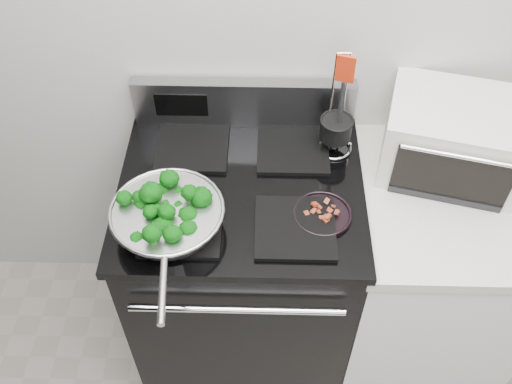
{
  "coord_description": "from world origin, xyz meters",
  "views": [
    {
      "loc": [
        -0.22,
        0.18,
        2.3
      ],
      "look_at": [
        -0.25,
        1.36,
        0.98
      ],
      "focal_mm": 40.0,
      "sensor_mm": 36.0,
      "label": 1
    }
  ],
  "objects_px": {
    "skillet": "(168,217)",
    "toaster_oven": "(455,138)",
    "utensil_holder": "(335,134)",
    "gas_range": "(243,267)",
    "bacon_plate": "(323,212)"
  },
  "relations": [
    {
      "from": "skillet",
      "to": "toaster_oven",
      "type": "distance_m",
      "value": 0.95
    },
    {
      "from": "utensil_holder",
      "to": "gas_range",
      "type": "bearing_deg",
      "value": -134.03
    },
    {
      "from": "gas_range",
      "to": "bacon_plate",
      "type": "relative_size",
      "value": 6.27
    },
    {
      "from": "gas_range",
      "to": "skillet",
      "type": "distance_m",
      "value": 0.58
    },
    {
      "from": "gas_range",
      "to": "utensil_holder",
      "type": "relative_size",
      "value": 2.94
    },
    {
      "from": "bacon_plate",
      "to": "toaster_oven",
      "type": "bearing_deg",
      "value": 30.3
    },
    {
      "from": "skillet",
      "to": "utensil_holder",
      "type": "bearing_deg",
      "value": 29.8
    },
    {
      "from": "gas_range",
      "to": "toaster_oven",
      "type": "bearing_deg",
      "value": 11.0
    },
    {
      "from": "toaster_oven",
      "to": "gas_range",
      "type": "bearing_deg",
      "value": -155.01
    },
    {
      "from": "gas_range",
      "to": "skillet",
      "type": "height_order",
      "value": "gas_range"
    },
    {
      "from": "bacon_plate",
      "to": "toaster_oven",
      "type": "distance_m",
      "value": 0.51
    },
    {
      "from": "skillet",
      "to": "toaster_oven",
      "type": "height_order",
      "value": "toaster_oven"
    },
    {
      "from": "gas_range",
      "to": "toaster_oven",
      "type": "xyz_separation_m",
      "value": [
        0.69,
        0.13,
        0.56
      ]
    },
    {
      "from": "utensil_holder",
      "to": "bacon_plate",
      "type": "bearing_deg",
      "value": -84.31
    },
    {
      "from": "bacon_plate",
      "to": "utensil_holder",
      "type": "distance_m",
      "value": 0.31
    }
  ]
}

